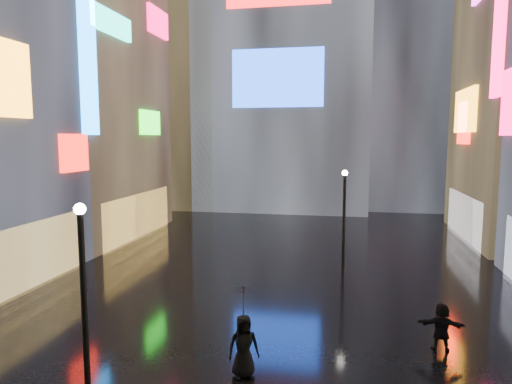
# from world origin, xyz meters

# --- Properties ---
(ground) EXTENTS (140.00, 140.00, 0.00)m
(ground) POSITION_xyz_m (0.00, 20.00, 0.00)
(ground) COLOR black
(ground) RESTS_ON ground
(building_left_far) EXTENTS (10.28, 12.00, 22.00)m
(building_left_far) POSITION_xyz_m (-15.98, 26.00, 10.98)
(building_left_far) COLOR black
(building_left_far) RESTS_ON ground
(tower_flank_right) EXTENTS (12.00, 12.00, 34.00)m
(tower_flank_right) POSITION_xyz_m (9.00, 46.00, 17.00)
(tower_flank_right) COLOR black
(tower_flank_right) RESTS_ON ground
(tower_flank_left) EXTENTS (10.00, 10.00, 26.00)m
(tower_flank_left) POSITION_xyz_m (-14.00, 42.00, 13.00)
(tower_flank_left) COLOR black
(tower_flank_left) RESTS_ON ground
(lamp_near) EXTENTS (0.30, 0.30, 5.20)m
(lamp_near) POSITION_xyz_m (-3.57, 7.17, 2.94)
(lamp_near) COLOR black
(lamp_near) RESTS_ON ground
(lamp_far) EXTENTS (0.30, 0.30, 5.20)m
(lamp_far) POSITION_xyz_m (2.95, 20.48, 2.94)
(lamp_far) COLOR black
(lamp_far) RESTS_ON ground
(pedestrian_4) EXTENTS (1.04, 0.88, 1.82)m
(pedestrian_4) POSITION_xyz_m (0.22, 9.02, 0.91)
(pedestrian_4) COLOR black
(pedestrian_4) RESTS_ON ground
(pedestrian_5) EXTENTS (1.49, 0.54, 1.58)m
(pedestrian_5) POSITION_xyz_m (6.11, 11.80, 0.79)
(pedestrian_5) COLOR black
(pedestrian_5) RESTS_ON ground
(umbrella_2) EXTENTS (1.28, 1.29, 0.89)m
(umbrella_2) POSITION_xyz_m (0.22, 9.02, 2.26)
(umbrella_2) COLOR black
(umbrella_2) RESTS_ON pedestrian_4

